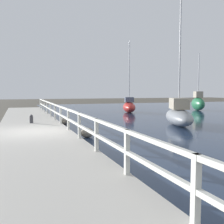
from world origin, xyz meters
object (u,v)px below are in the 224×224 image
(mooring_bollard, at_px, (31,119))
(sailboat_green, at_px, (198,103))
(sailboat_gray, at_px, (179,115))
(sailboat_red, at_px, (129,106))

(mooring_bollard, distance_m, sailboat_green, 20.06)
(mooring_bollard, xyz_separation_m, sailboat_gray, (8.70, -1.44, 0.08))
(sailboat_red, distance_m, sailboat_green, 8.35)
(sailboat_gray, relative_size, sailboat_green, 1.22)
(sailboat_gray, distance_m, sailboat_green, 13.83)
(mooring_bollard, distance_m, sailboat_gray, 8.82)
(mooring_bollard, bearing_deg, sailboat_green, 25.83)
(mooring_bollard, relative_size, sailboat_gray, 0.06)
(mooring_bollard, bearing_deg, sailboat_red, 41.56)
(sailboat_gray, xyz_separation_m, sailboat_red, (1.01, 10.05, -0.03))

